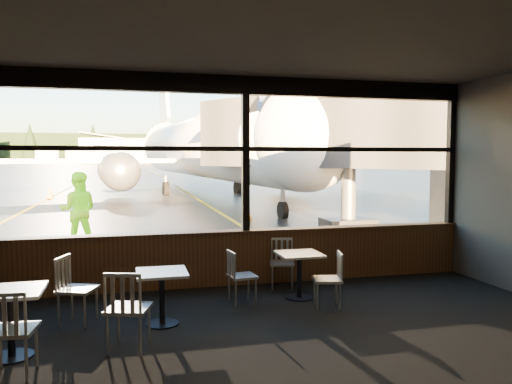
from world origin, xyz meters
name	(u,v)px	position (x,y,z in m)	size (l,w,h in m)	color
ground_plane	(137,166)	(0.00, 120.00, 0.00)	(520.00, 520.00, 0.00)	black
carpet_floor	(306,348)	(0.00, -3.00, 0.01)	(8.00, 6.00, 0.01)	black
ceiling	(308,33)	(0.00, -3.00, 3.50)	(8.00, 6.00, 0.04)	#38332D
wall_back	(507,236)	(0.00, -6.00, 1.75)	(8.00, 0.04, 3.50)	#4A443B
window_sill	(246,258)	(0.00, 0.00, 0.45)	(8.00, 0.28, 0.90)	#523019
window_header	(245,86)	(0.00, 0.00, 3.35)	(8.00, 0.18, 0.30)	black
mullion_centre	(246,155)	(0.00, 0.00, 2.20)	(0.12, 0.12, 2.60)	black
mullion_right	(451,155)	(3.95, 0.00, 2.20)	(0.12, 0.12, 2.60)	black
window_transom	(246,149)	(0.00, 0.00, 2.30)	(8.00, 0.10, 0.08)	black
airliner	(206,104)	(2.35, 19.90, 5.14)	(28.06, 33.67, 10.29)	silver
jet_bridge	(323,149)	(3.60, 5.50, 2.41)	(9.03, 11.03, 4.81)	#2B2B2E
cafe_table_near	(299,276)	(0.59, -1.07, 0.35)	(0.64, 0.64, 0.71)	#9F9B92
cafe_table_mid	(162,298)	(-1.52, -1.77, 0.35)	(0.64, 0.64, 0.70)	#A29D95
cafe_table_left	(11,324)	(-3.16, -2.44, 0.37)	(0.68, 0.68, 0.75)	#A8A29A
chair_near_e	(327,280)	(0.81, -1.64, 0.41)	(0.45, 0.45, 0.82)	#B3AEA1
chair_near_w	(242,277)	(-0.31, -1.10, 0.40)	(0.44, 0.44, 0.80)	#B4AEA2
chair_near_n	(282,264)	(0.51, -0.43, 0.41)	(0.45, 0.45, 0.82)	#B1AC9F
chair_mid_s	(129,309)	(-1.93, -2.54, 0.47)	(0.51, 0.51, 0.94)	#BDB7AB
chair_mid_w	(78,290)	(-2.57, -1.47, 0.45)	(0.49, 0.49, 0.90)	#BCB7AA
chair_left_s	(12,331)	(-3.04, -2.93, 0.45)	(0.49, 0.49, 0.90)	beige
ground_crew	(78,210)	(-3.09, 4.28, 0.91)	(0.88, 0.69, 1.82)	#BFF219
cone_nose	(247,212)	(2.01, 8.48, 0.27)	(0.40, 0.40, 0.55)	#FD4C08
cone_wing	(50,193)	(-5.93, 19.76, 0.27)	(0.38, 0.38, 0.53)	#FC6207
hangar_mid	(134,150)	(0.00, 185.00, 5.00)	(38.00, 15.00, 10.00)	silver
hangar_right	(292,147)	(60.00, 178.00, 6.00)	(50.00, 20.00, 12.00)	silver
fuel_tank_a	(47,155)	(-30.00, 182.00, 3.00)	(8.00, 8.00, 6.00)	silver
fuel_tank_b	(77,155)	(-20.00, 182.00, 3.00)	(8.00, 8.00, 6.00)	silver
fuel_tank_c	(106,155)	(-10.00, 182.00, 3.00)	(8.00, 8.00, 6.00)	silver
treeline	(133,148)	(0.00, 210.00, 6.00)	(360.00, 3.00, 12.00)	black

